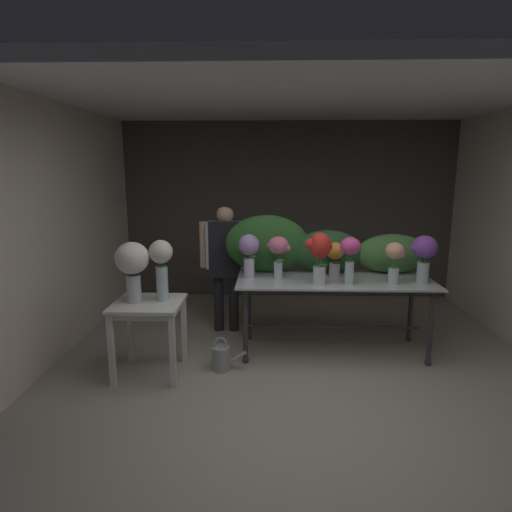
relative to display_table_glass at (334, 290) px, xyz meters
The scene contains 18 objects.
ground_plane 0.89m from the display_table_glass, 138.83° to the left, with size 7.94×7.94×0.00m, color #9E9384.
wall_back 2.30m from the display_table_glass, 100.94° to the left, with size 5.07×0.12×2.66m, color #4C4742.
wall_left 3.04m from the display_table_glass, behind, with size 0.12×3.73×2.66m, color beige.
ceiling_slab 2.10m from the display_table_glass, 138.83° to the left, with size 5.19×3.73×0.12m, color silver.
display_table_glass is the anchor object (origin of this frame).
side_table_white 1.93m from the display_table_glass, 162.25° to the right, with size 0.64×0.61×0.73m.
florist 1.38m from the display_table_glass, 154.23° to the left, with size 0.62×0.24×1.55m.
foliage_backdrop 0.52m from the display_table_glass, 116.47° to the left, with size 2.27×0.31×0.65m.
vase_fuchsia_peonies 0.50m from the display_table_glass, 61.62° to the right, with size 0.21×0.20×0.48m.
vase_sunset_roses 0.36m from the display_table_glass, 83.11° to the left, with size 0.19×0.19×0.38m.
vase_scarlet_ranunculus 0.53m from the display_table_glass, 132.17° to the right, with size 0.28×0.22×0.53m.
vase_violet_anemones 0.98m from the display_table_glass, ahead, with size 0.26×0.25×0.49m.
vase_rosy_hydrangea 0.73m from the display_table_glass, behind, with size 0.25×0.21×0.45m.
vase_lilac_dahlias 1.00m from the display_table_glass, behind, with size 0.23×0.22×0.47m.
vase_peach_lilies 0.71m from the display_table_glass, 15.56° to the right, with size 0.20×0.19×0.42m.
vase_white_roses_tall 2.10m from the display_table_glass, 163.33° to the right, with size 0.32×0.32×0.57m.
vase_cream_lisianthus_tall 1.84m from the display_table_glass, 162.86° to the right, with size 0.22×0.22×0.59m.
watering_can 1.38m from the display_table_glass, 157.43° to the right, with size 0.35×0.18×0.34m.
Camera 1 is at (-0.27, -3.05, 1.98)m, focal length 30.41 mm.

